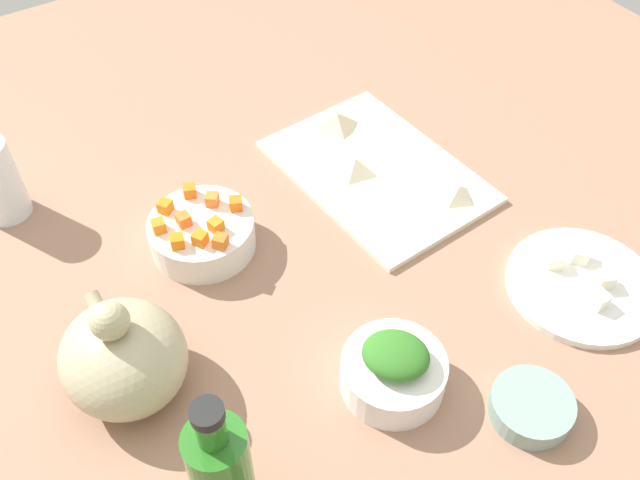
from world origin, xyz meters
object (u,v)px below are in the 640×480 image
at_px(bowl_small_side, 531,407).
at_px(bottle_0, 223,479).
at_px(plate_tofu, 582,285).
at_px(cutting_board, 377,171).
at_px(bowl_greens, 393,373).
at_px(teapot, 123,356).
at_px(bowl_carrots, 202,234).

relative_size(bowl_small_side, bottle_0, 0.42).
bearing_deg(plate_tofu, cutting_board, 15.72).
xyz_separation_m(bowl_greens, bottle_0, (-0.04, 0.25, 0.08)).
bearing_deg(bowl_small_side, teapot, 51.60).
distance_m(teapot, bottle_0, 0.23).
distance_m(plate_tofu, bowl_carrots, 0.55).
xyz_separation_m(bowl_carrots, teapot, (-0.16, 0.18, 0.03)).
bearing_deg(bowl_greens, bowl_small_side, -137.13).
xyz_separation_m(bowl_greens, bowl_small_side, (-0.12, -0.12, -0.01)).
relative_size(bowl_carrots, bowl_small_side, 1.53).
relative_size(bowl_carrots, teapot, 0.86).
height_order(teapot, bottle_0, bottle_0).
height_order(bowl_greens, bottle_0, bottle_0).
bearing_deg(plate_tofu, bottle_0, 91.38).
distance_m(cutting_board, bowl_small_side, 0.46).
height_order(bowl_greens, teapot, teapot).
height_order(cutting_board, bowl_greens, bowl_greens).
bearing_deg(plate_tofu, bowl_greens, 85.74).
xyz_separation_m(cutting_board, plate_tofu, (-0.35, -0.10, 0.00)).
xyz_separation_m(cutting_board, bowl_small_side, (-0.45, 0.10, 0.01)).
bearing_deg(bowl_carrots, bottle_0, 157.38).
bearing_deg(bowl_small_side, bowl_carrots, 23.80).
height_order(bowl_small_side, bottle_0, bottle_0).
distance_m(bowl_small_side, teapot, 0.50).
relative_size(bowl_greens, teapot, 0.73).
relative_size(plate_tofu, bowl_greens, 1.61).
xyz_separation_m(bowl_carrots, bowl_small_side, (-0.47, -0.21, -0.01)).
height_order(cutting_board, bowl_carrots, bowl_carrots).
xyz_separation_m(cutting_board, bowl_greens, (-0.33, 0.22, 0.02)).
relative_size(plate_tofu, teapot, 1.18).
relative_size(bowl_carrots, bottle_0, 0.64).
height_order(plate_tofu, bowl_greens, bowl_greens).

